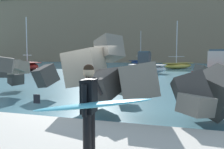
{
  "coord_description": "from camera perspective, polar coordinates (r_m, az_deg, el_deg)",
  "views": [
    {
      "loc": [
        4.16,
        -8.69,
        2.21
      ],
      "look_at": [
        1.18,
        0.5,
        1.4
      ],
      "focal_mm": 41.12,
      "sensor_mm": 36.0,
      "label": 1
    }
  ],
  "objects": [
    {
      "name": "boat_mid_right",
      "position": [
        34.74,
        -18.1,
        1.88
      ],
      "size": [
        4.96,
        4.14,
        6.83
      ],
      "color": "maroon",
      "rests_on": "ground"
    },
    {
      "name": "walkway_path",
      "position": [
        6.61,
        -23.07,
        -14.03
      ],
      "size": [
        48.0,
        4.4,
        0.24
      ],
      "primitive_type": "cube",
      "color": "#B2ADA3",
      "rests_on": "ground"
    },
    {
      "name": "surfer_with_board",
      "position": [
        4.54,
        -5.16,
        -7.05
      ],
      "size": [
        2.11,
        1.23,
        1.78
      ],
      "color": "black",
      "rests_on": "walkway_path"
    },
    {
      "name": "breakwater_jetty",
      "position": [
        9.75,
        6.03,
        -0.43
      ],
      "size": [
        29.19,
        6.69,
        3.1
      ],
      "color": "#3D3A38",
      "rests_on": "ground"
    },
    {
      "name": "boat_far_left",
      "position": [
        37.47,
        14.51,
        2.0
      ],
      "size": [
        4.43,
        4.91,
        6.67
      ],
      "color": "#EAC64C",
      "rests_on": "ground"
    },
    {
      "name": "boat_near_left",
      "position": [
        28.35,
        7.69,
        1.77
      ],
      "size": [
        4.27,
        2.11,
        2.42
      ],
      "color": "white",
      "rests_on": "ground"
    },
    {
      "name": "ground_plane",
      "position": [
        9.88,
        -7.51,
        -8.17
      ],
      "size": [
        400.0,
        400.0,
        0.0
      ],
      "primitive_type": "plane",
      "color": "#42707F"
    },
    {
      "name": "headland_bluff",
      "position": [
        79.61,
        11.61,
        9.54
      ],
      "size": [
        97.28,
        41.81,
        17.85
      ],
      "color": "#847056",
      "rests_on": "ground"
    },
    {
      "name": "boat_mid_left",
      "position": [
        51.53,
        6.11,
        2.78
      ],
      "size": [
        4.86,
        4.19,
        6.57
      ],
      "color": "navy",
      "rests_on": "ground"
    }
  ]
}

